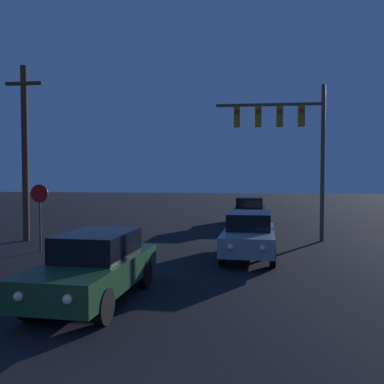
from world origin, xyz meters
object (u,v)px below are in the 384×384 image
at_px(car_near, 95,266).
at_px(utility_pole, 25,150).
at_px(car_mid, 249,234).
at_px(stop_sign, 40,205).
at_px(traffic_signal_mast, 289,133).
at_px(car_far, 250,210).

distance_m(car_near, utility_pole, 10.63).
distance_m(car_mid, utility_pole, 10.48).
height_order(car_near, stop_sign, stop_sign).
relative_size(car_near, traffic_signal_mast, 0.69).
relative_size(car_far, traffic_signal_mast, 0.69).
xyz_separation_m(car_near, car_far, (3.78, 15.61, 0.00)).
bearing_deg(stop_sign, traffic_signal_mast, 22.28).
relative_size(stop_sign, utility_pole, 0.34).
bearing_deg(traffic_signal_mast, car_mid, -113.89).
height_order(traffic_signal_mast, utility_pole, utility_pole).
bearing_deg(traffic_signal_mast, stop_sign, -157.72).
bearing_deg(car_mid, traffic_signal_mast, -110.95).
distance_m(car_mid, car_far, 10.00).
bearing_deg(car_near, car_far, -100.10).
relative_size(car_near, utility_pole, 0.62).
bearing_deg(stop_sign, utility_pole, 127.23).
xyz_separation_m(car_near, car_mid, (3.62, 5.62, 0.00)).
relative_size(traffic_signal_mast, utility_pole, 0.89).
relative_size(car_mid, stop_sign, 1.83).
bearing_deg(car_near, stop_sign, -50.17).
height_order(car_near, traffic_signal_mast, traffic_signal_mast).
distance_m(car_far, traffic_signal_mast, 7.33).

